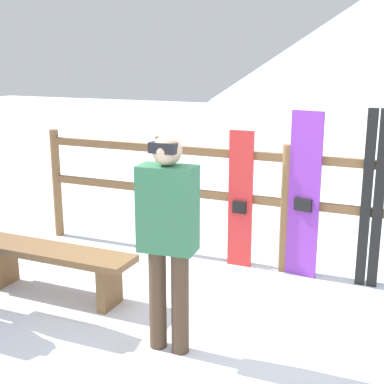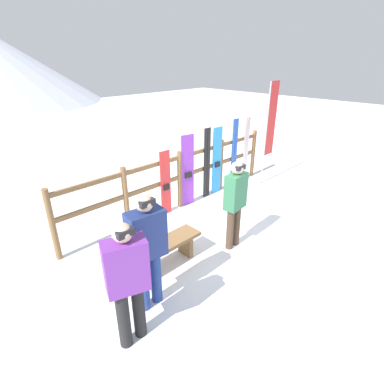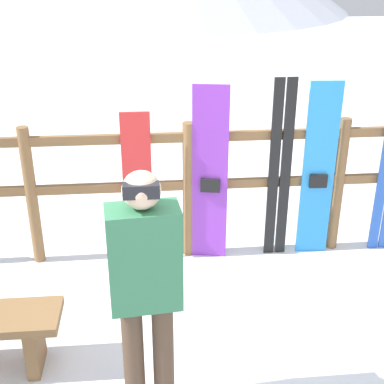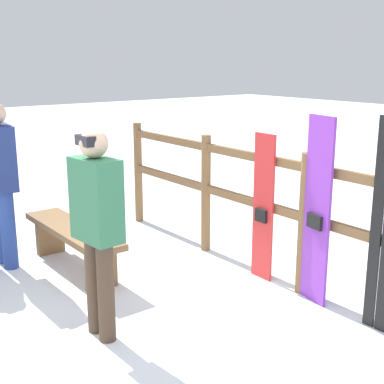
# 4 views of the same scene
# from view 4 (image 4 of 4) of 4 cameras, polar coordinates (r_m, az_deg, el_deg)

# --- Properties ---
(ground_plane) EXTENTS (40.00, 40.00, 0.00)m
(ground_plane) POSITION_cam_4_polar(r_m,az_deg,el_deg) (3.97, -5.48, -16.65)
(ground_plane) COLOR white
(fence) EXTENTS (5.51, 0.10, 1.25)m
(fence) POSITION_cam_4_polar(r_m,az_deg,el_deg) (4.70, 11.92, -2.06)
(fence) COLOR brown
(fence) RESTS_ON ground
(bench) EXTENTS (1.52, 0.36, 0.44)m
(bench) POSITION_cam_4_polar(r_m,az_deg,el_deg) (5.34, -12.61, -4.76)
(bench) COLOR brown
(bench) RESTS_ON ground
(person_navy) EXTENTS (0.48, 0.31, 1.62)m
(person_navy) POSITION_cam_4_polar(r_m,az_deg,el_deg) (5.49, -19.80, 1.79)
(person_navy) COLOR navy
(person_navy) RESTS_ON ground
(person_plaid_green) EXTENTS (0.41, 0.25, 1.56)m
(person_plaid_green) POSITION_cam_4_polar(r_m,az_deg,el_deg) (3.87, -10.10, -2.91)
(person_plaid_green) COLOR #4C3828
(person_plaid_green) RESTS_ON ground
(snowboard_red) EXTENTS (0.25, 0.06, 1.37)m
(snowboard_red) POSITION_cam_4_polar(r_m,az_deg,el_deg) (4.96, 7.59, -1.73)
(snowboard_red) COLOR red
(snowboard_red) RESTS_ON ground
(snowboard_purple) EXTENTS (0.31, 0.10, 1.59)m
(snowboard_purple) POSITION_cam_4_polar(r_m,az_deg,el_deg) (4.53, 13.19, -2.12)
(snowboard_purple) COLOR purple
(snowboard_purple) RESTS_ON ground
(ski_pair_black) EXTENTS (0.20, 0.02, 1.63)m
(ski_pair_black) POSITION_cam_4_polar(r_m,az_deg,el_deg) (4.19, 19.68, -3.54)
(ski_pair_black) COLOR black
(ski_pair_black) RESTS_ON ground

